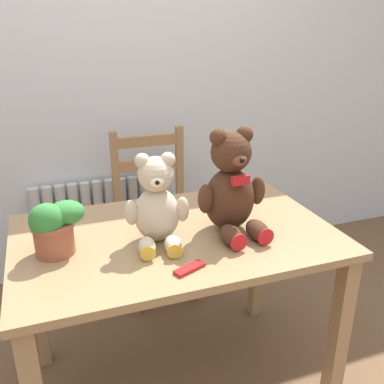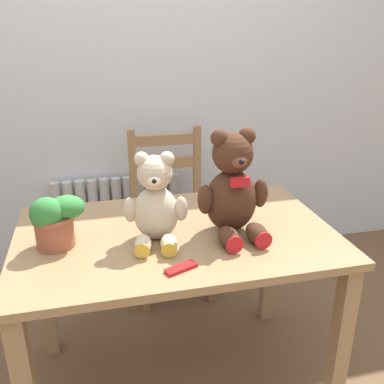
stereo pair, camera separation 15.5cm
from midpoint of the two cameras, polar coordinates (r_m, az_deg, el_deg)
The scene contains 8 objects.
wall_back at distance 2.55m, azimuth -12.23°, elevation 17.17°, with size 8.00×0.04×2.60m, color silver.
radiator at distance 2.73m, azimuth -13.66°, elevation -5.26°, with size 0.78×0.10×0.61m.
dining_table at distance 1.68m, azimuth -4.81°, elevation -9.01°, with size 1.20×0.76×0.74m.
wooden_chair_behind at distance 2.44m, azimuth -6.71°, elevation -2.96°, with size 0.42×0.40×0.93m.
teddy_bear_left at distance 1.52m, azimuth -7.64°, elevation -1.80°, with size 0.23×0.25×0.33m.
teddy_bear_right at distance 1.58m, azimuth 2.51°, elevation 0.49°, with size 0.28×0.28×0.40m.
potted_plant at distance 1.53m, azimuth -20.70°, elevation -4.31°, with size 0.18×0.15×0.20m.
chocolate_bar at distance 1.39m, azimuth -3.57°, elevation -10.23°, with size 0.11×0.04×0.01m, color red.
Camera 1 is at (-0.43, -1.00, 1.47)m, focal length 40.00 mm.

